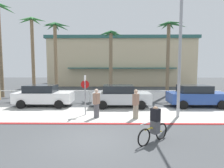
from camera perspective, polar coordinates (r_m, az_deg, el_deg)
ground_plane at (r=17.69m, az=-2.60°, el=-4.79°), size 80.00×80.00×0.00m
sidewalk_strip at (r=12.03m, az=-4.16°, el=-9.47°), size 44.00×4.00×0.02m
curb_paint at (r=10.11m, az=-5.11°, el=-12.27°), size 44.00×0.24×0.03m
building_backdrop at (r=34.40m, az=2.77°, el=6.91°), size 24.90×11.32×8.25m
rail_fence at (r=16.09m, az=-2.91°, el=-2.76°), size 20.84×0.08×1.04m
stop_sign_bike_lane at (r=11.69m, az=-8.44°, el=-1.62°), size 0.52×0.56×2.56m
streetlight_curb at (r=11.60m, az=20.97°, el=10.92°), size 0.24×2.54×7.50m
palm_tree_1 at (r=22.24m, az=-31.78°, el=13.70°), size 2.82×3.15×9.52m
palm_tree_2 at (r=22.65m, az=-23.74°, el=12.44°), size 3.14×2.87×8.65m
palm_tree_3 at (r=20.86m, az=-17.29°, el=12.81°), size 3.11×3.36×7.87m
palm_tree_4 at (r=18.78m, az=-0.34°, el=10.78°), size 2.52×2.80×6.79m
palm_tree_5 at (r=20.56m, az=17.41°, el=12.78°), size 3.34×3.61×7.89m
car_white_1 at (r=15.31m, az=-20.66°, el=-3.36°), size 4.40×2.02×1.69m
car_silver_2 at (r=14.08m, az=2.74°, el=-3.75°), size 4.40×2.02×1.69m
car_blue_3 at (r=15.59m, az=24.97°, el=-3.36°), size 4.40×2.02×1.69m
cyclist_yellow_0 at (r=7.79m, az=13.17°, el=-12.49°), size 1.45×1.20×1.50m
pedestrian_0 at (r=10.92m, az=7.45°, el=-6.63°), size 0.44×0.48×1.76m
pedestrian_1 at (r=11.08m, az=-4.90°, el=-6.40°), size 0.44×0.48×1.78m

